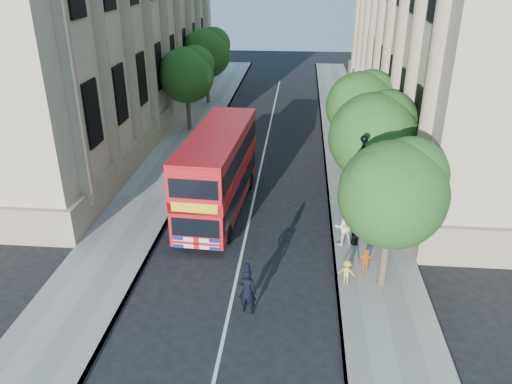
% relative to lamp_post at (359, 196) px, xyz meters
% --- Properties ---
extents(ground, '(120.00, 120.00, 0.00)m').
position_rel_lamp_post_xyz_m(ground, '(-5.00, -6.00, -2.51)').
color(ground, black).
rests_on(ground, ground).
extents(pavement_right, '(3.50, 80.00, 0.12)m').
position_rel_lamp_post_xyz_m(pavement_right, '(0.75, 4.00, -2.45)').
color(pavement_right, gray).
rests_on(pavement_right, ground).
extents(pavement_left, '(3.50, 80.00, 0.12)m').
position_rel_lamp_post_xyz_m(pavement_left, '(-10.75, 4.00, -2.45)').
color(pavement_left, gray).
rests_on(pavement_left, ground).
extents(building_right, '(12.00, 38.00, 18.00)m').
position_rel_lamp_post_xyz_m(building_right, '(8.80, 18.00, 6.49)').
color(building_right, tan).
rests_on(building_right, ground).
extents(building_left, '(12.00, 38.00, 18.00)m').
position_rel_lamp_post_xyz_m(building_left, '(-18.80, 18.00, 6.49)').
color(building_left, tan).
rests_on(building_left, ground).
extents(tree_right_near, '(4.00, 4.00, 6.08)m').
position_rel_lamp_post_xyz_m(tree_right_near, '(0.84, -2.97, 1.74)').
color(tree_right_near, '#473828').
rests_on(tree_right_near, ground).
extents(tree_right_mid, '(4.20, 4.20, 6.37)m').
position_rel_lamp_post_xyz_m(tree_right_mid, '(0.84, 3.03, 1.93)').
color(tree_right_mid, '#473828').
rests_on(tree_right_mid, ground).
extents(tree_right_far, '(4.00, 4.00, 6.15)m').
position_rel_lamp_post_xyz_m(tree_right_far, '(0.84, 9.03, 1.80)').
color(tree_right_far, '#473828').
rests_on(tree_right_far, ground).
extents(tree_left_far, '(4.00, 4.00, 6.30)m').
position_rel_lamp_post_xyz_m(tree_left_far, '(-10.96, 16.03, 1.93)').
color(tree_left_far, '#473828').
rests_on(tree_left_far, ground).
extents(tree_left_back, '(4.20, 4.20, 6.65)m').
position_rel_lamp_post_xyz_m(tree_left_back, '(-10.96, 24.03, 2.20)').
color(tree_left_back, '#473828').
rests_on(tree_left_back, ground).
extents(lamp_post, '(0.32, 0.32, 5.16)m').
position_rel_lamp_post_xyz_m(lamp_post, '(0.00, 0.00, 0.00)').
color(lamp_post, black).
rests_on(lamp_post, pavement_right).
extents(double_decker_bus, '(2.96, 9.17, 4.17)m').
position_rel_lamp_post_xyz_m(double_decker_bus, '(-6.63, 2.93, -0.20)').
color(double_decker_bus, '#B80C12').
rests_on(double_decker_bus, ground).
extents(box_van, '(2.13, 4.54, 2.52)m').
position_rel_lamp_post_xyz_m(box_van, '(-7.20, 7.91, -1.28)').
color(box_van, black).
rests_on(box_van, ground).
extents(police_constable, '(0.74, 0.56, 1.84)m').
position_rel_lamp_post_xyz_m(police_constable, '(-4.32, -5.07, -1.59)').
color(police_constable, black).
rests_on(police_constable, ground).
extents(woman_pedestrian, '(1.05, 0.94, 1.79)m').
position_rel_lamp_post_xyz_m(woman_pedestrian, '(-0.56, -0.01, -1.50)').
color(woman_pedestrian, silver).
rests_on(woman_pedestrian, pavement_right).
extents(child_a, '(0.71, 0.32, 1.19)m').
position_rel_lamp_post_xyz_m(child_a, '(0.20, -2.40, -1.80)').
color(child_a, orange).
rests_on(child_a, pavement_right).
extents(child_b, '(0.74, 0.55, 1.03)m').
position_rel_lamp_post_xyz_m(child_b, '(-0.60, -3.07, -1.87)').
color(child_b, gold).
rests_on(child_b, pavement_right).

